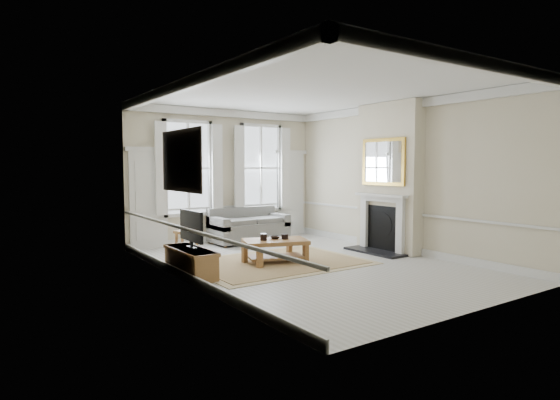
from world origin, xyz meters
TOP-DOWN VIEW (x-y plane):
  - floor at (0.00, 0.00)m, footprint 7.20×7.20m
  - ceiling at (0.00, 0.00)m, footprint 7.20×7.20m
  - back_wall at (0.00, 3.60)m, footprint 5.20×0.00m
  - left_wall at (-2.60, 0.00)m, footprint 0.00×7.20m
  - right_wall at (2.60, 0.00)m, footprint 0.00×7.20m
  - window_left at (-1.05, 3.55)m, footprint 1.26×0.20m
  - window_right at (1.05, 3.55)m, footprint 1.26×0.20m
  - door_left at (-2.05, 3.56)m, footprint 0.90×0.08m
  - door_right at (2.05, 3.56)m, footprint 0.90×0.08m
  - painting at (-2.56, 0.30)m, footprint 0.05×1.66m
  - chimney_breast at (2.43, 0.20)m, footprint 0.35×1.70m
  - hearth at (2.00, 0.20)m, footprint 0.55×1.50m
  - fireplace at (2.20, 0.20)m, footprint 0.21×1.45m
  - mirror at (2.21, 0.20)m, footprint 0.06×1.26m
  - sofa at (0.38, 3.11)m, footprint 1.96×0.95m
  - side_table at (-1.55, 2.52)m, footprint 0.51×0.51m
  - rug at (-0.47, 0.56)m, footprint 3.50×2.60m
  - coffee_table at (-0.47, 0.56)m, footprint 1.44×1.12m
  - ceramic_pot_a at (-0.72, 0.61)m, footprint 0.14×0.14m
  - ceramic_pot_b at (-0.27, 0.51)m, footprint 0.15×0.15m
  - bowl at (-0.42, 0.66)m, footprint 0.29×0.29m
  - tv_stand at (-2.34, 0.47)m, footprint 0.44×1.38m
  - tv at (-2.32, 0.47)m, footprint 0.08×0.90m

SIDE VIEW (x-z plane):
  - floor at x=0.00m, z-range 0.00..0.00m
  - rug at x=-0.47m, z-range 0.00..0.02m
  - hearth at x=2.00m, z-range 0.00..0.05m
  - tv_stand at x=-2.34m, z-range 0.00..0.49m
  - sofa at x=0.38m, z-range -0.07..0.81m
  - coffee_table at x=-0.47m, z-range 0.16..0.63m
  - side_table at x=-1.55m, z-range 0.15..0.67m
  - bowl at x=-0.42m, z-range 0.47..0.53m
  - ceramic_pot_b at x=-0.27m, z-range 0.47..0.58m
  - ceramic_pot_a at x=-0.72m, z-range 0.47..0.61m
  - fireplace at x=2.20m, z-range 0.07..1.40m
  - tv at x=-2.32m, z-range 0.55..1.23m
  - door_left at x=-2.05m, z-range 0.00..2.30m
  - door_right at x=2.05m, z-range 0.00..2.30m
  - back_wall at x=0.00m, z-range -0.90..4.30m
  - left_wall at x=-2.60m, z-range -1.90..5.30m
  - right_wall at x=2.60m, z-range -1.90..5.30m
  - chimney_breast at x=2.43m, z-range 0.01..3.39m
  - window_left at x=-1.05m, z-range 0.80..3.00m
  - window_right at x=1.05m, z-range 0.80..3.00m
  - painting at x=-2.56m, z-range 1.52..2.58m
  - mirror at x=2.21m, z-range 1.52..2.58m
  - ceiling at x=0.00m, z-range 3.40..3.40m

